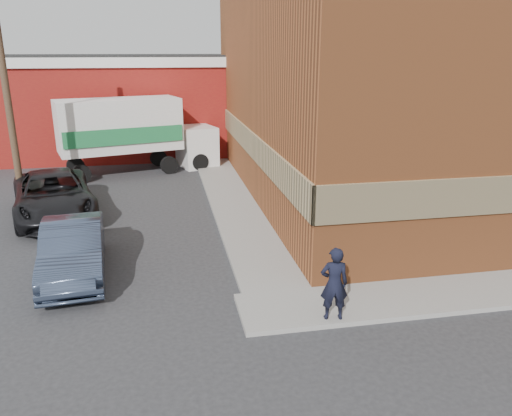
{
  "coord_description": "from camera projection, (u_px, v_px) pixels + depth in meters",
  "views": [
    {
      "loc": [
        -2.04,
        -10.98,
        5.88
      ],
      "look_at": [
        0.4,
        1.77,
        1.75
      ],
      "focal_mm": 35.0,
      "sensor_mm": 36.0,
      "label": 1
    }
  ],
  "objects": [
    {
      "name": "man",
      "position": [
        334.0,
        284.0,
        10.95
      ],
      "size": [
        0.67,
        0.49,
        1.7
      ],
      "primitive_type": "imported",
      "rotation": [
        0.0,
        0.0,
        3.0
      ],
      "color": "black",
      "rests_on": "sidewalk_south"
    },
    {
      "name": "box_truck",
      "position": [
        134.0,
        130.0,
        24.36
      ],
      "size": [
        7.71,
        4.09,
        3.65
      ],
      "rotation": [
        0.0,
        0.0,
        0.27
      ],
      "color": "white",
      "rests_on": "ground"
    },
    {
      "name": "suv_a",
      "position": [
        53.0,
        195.0,
        18.19
      ],
      "size": [
        3.94,
        6.26,
        1.61
      ],
      "primitive_type": "imported",
      "rotation": [
        0.0,
        0.0,
        0.23
      ],
      "color": "black",
      "rests_on": "ground"
    },
    {
      "name": "sedan",
      "position": [
        73.0,
        249.0,
        13.44
      ],
      "size": [
        1.99,
        4.59,
        1.47
      ],
      "primitive_type": "imported",
      "rotation": [
        0.0,
        0.0,
        0.1
      ],
      "color": "#343F56",
      "rests_on": "ground"
    },
    {
      "name": "utility_pole",
      "position": [
        5.0,
        82.0,
        18.07
      ],
      "size": [
        2.0,
        0.26,
        9.0
      ],
      "color": "brown",
      "rests_on": "ground"
    },
    {
      "name": "warehouse",
      "position": [
        91.0,
        104.0,
        29.22
      ],
      "size": [
        16.3,
        8.3,
        5.6
      ],
      "color": "maroon",
      "rests_on": "ground"
    },
    {
      "name": "ground",
      "position": [
        254.0,
        297.0,
        12.43
      ],
      "size": [
        90.0,
        90.0,
        0.0
      ],
      "primitive_type": "plane",
      "color": "#28282B",
      "rests_on": "ground"
    },
    {
      "name": "brick_building",
      "position": [
        413.0,
        79.0,
        20.94
      ],
      "size": [
        14.25,
        18.25,
        9.36
      ],
      "color": "#974E26",
      "rests_on": "ground"
    },
    {
      "name": "sidewalk_west",
      "position": [
        229.0,
        195.0,
        20.94
      ],
      "size": [
        1.8,
        18.0,
        0.12
      ],
      "primitive_type": "cube",
      "color": "gray",
      "rests_on": "ground"
    }
  ]
}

